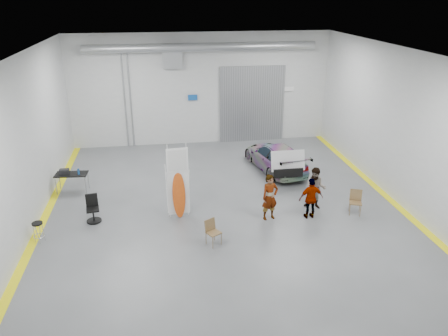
{
  "coord_description": "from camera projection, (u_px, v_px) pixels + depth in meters",
  "views": [
    {
      "loc": [
        -2.33,
        -15.33,
        7.99
      ],
      "look_at": [
        0.07,
        0.36,
        1.5
      ],
      "focal_mm": 35.0,
      "sensor_mm": 36.0,
      "label": 1
    }
  ],
  "objects": [
    {
      "name": "work_table",
      "position": [
        69.0,
        174.0,
        18.33
      ],
      "size": [
        1.37,
        0.76,
        1.08
      ],
      "rotation": [
        0.0,
        0.0,
        -0.08
      ],
      "color": "gray",
      "rests_on": "ground"
    },
    {
      "name": "folding_chair_far",
      "position": [
        355.0,
        207.0,
        16.7
      ],
      "size": [
        0.57,
        0.61,
        0.94
      ],
      "rotation": [
        0.0,
        0.0,
        -0.37
      ],
      "color": "brown",
      "rests_on": "ground"
    },
    {
      "name": "trunk_lid",
      "position": [
        288.0,
        158.0,
        18.71
      ],
      "size": [
        1.48,
        0.9,
        0.04
      ],
      "primitive_type": "cube",
      "color": "silver",
      "rests_on": "sedan_car"
    },
    {
      "name": "shop_stool",
      "position": [
        39.0,
        232.0,
        14.8
      ],
      "size": [
        0.37,
        0.37,
        0.73
      ],
      "rotation": [
        0.0,
        0.0,
        -0.01
      ],
      "color": "black",
      "rests_on": "ground"
    },
    {
      "name": "office_chair",
      "position": [
        93.0,
        210.0,
        16.12
      ],
      "size": [
        0.55,
        0.55,
        1.03
      ],
      "rotation": [
        0.0,
        0.0,
        0.15
      ],
      "color": "black",
      "rests_on": "ground"
    },
    {
      "name": "folding_chair_near",
      "position": [
        214.0,
        237.0,
        14.68
      ],
      "size": [
        0.57,
        0.62,
        0.89
      ],
      "rotation": [
        0.0,
        0.0,
        0.55
      ],
      "color": "brown",
      "rests_on": "ground"
    },
    {
      "name": "sedan_car",
      "position": [
        275.0,
        157.0,
        20.73
      ],
      "size": [
        2.53,
        4.62,
        1.27
      ],
      "primitive_type": "imported",
      "rotation": [
        0.0,
        0.0,
        3.32
      ],
      "color": "silver",
      "rests_on": "ground"
    },
    {
      "name": "person_b",
      "position": [
        316.0,
        188.0,
        16.96
      ],
      "size": [
        1.02,
        0.93,
        1.68
      ],
      "primitive_type": "imported",
      "rotation": [
        0.0,
        0.0,
        -0.46
      ],
      "color": "#44607D",
      "rests_on": "ground"
    },
    {
      "name": "ground",
      "position": [
        224.0,
        206.0,
        17.38
      ],
      "size": [
        16.0,
        16.0,
        0.0
      ],
      "primitive_type": "plane",
      "color": "#56585C",
      "rests_on": "ground"
    },
    {
      "name": "surfboard_display",
      "position": [
        178.0,
        188.0,
        16.16
      ],
      "size": [
        0.82,
        0.28,
        2.91
      ],
      "rotation": [
        0.0,
        0.0,
        0.1
      ],
      "color": "white",
      "rests_on": "ground"
    },
    {
      "name": "person_c",
      "position": [
        311.0,
        198.0,
        16.23
      ],
      "size": [
        0.95,
        0.43,
        1.6
      ],
      "primitive_type": "imported",
      "rotation": [
        0.0,
        0.0,
        3.2
      ],
      "color": "#A85938",
      "rests_on": "ground"
    },
    {
      "name": "room_shell",
      "position": [
        221.0,
        93.0,
        17.9
      ],
      "size": [
        14.02,
        16.18,
        6.01
      ],
      "color": "#BABCBF",
      "rests_on": "ground"
    },
    {
      "name": "person_a",
      "position": [
        270.0,
        197.0,
        16.13
      ],
      "size": [
        0.73,
        0.57,
        1.78
      ],
      "primitive_type": "imported",
      "rotation": [
        0.0,
        0.0,
        0.25
      ],
      "color": "brown",
      "rests_on": "ground"
    }
  ]
}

